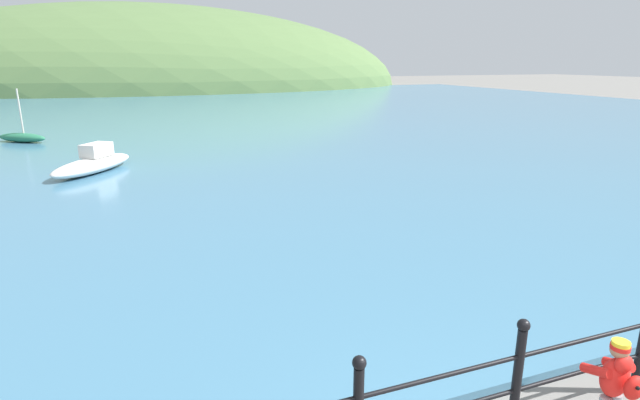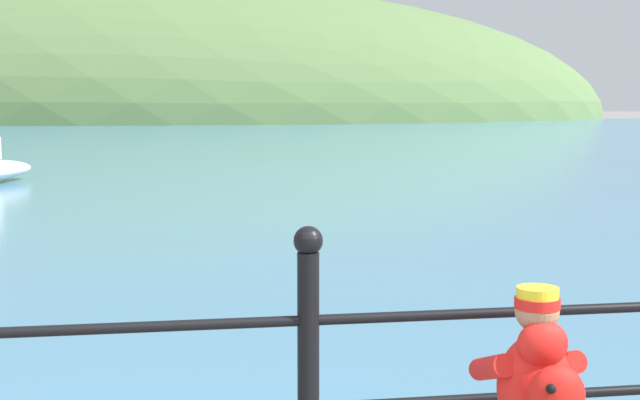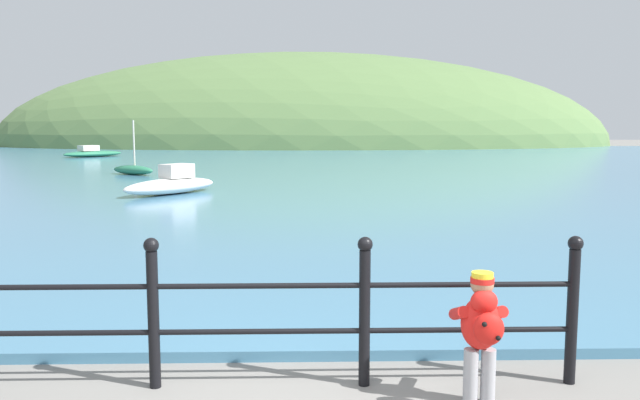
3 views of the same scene
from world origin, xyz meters
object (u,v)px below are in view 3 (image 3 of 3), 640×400
(boat_nearest_quay, at_px, (133,170))
(boat_blue_hull, at_px, (93,153))
(boat_red_dinghy, at_px, (172,184))
(child_in_coat, at_px, (482,326))

(boat_nearest_quay, xyz_separation_m, boat_blue_hull, (-7.04, 16.01, 0.04))
(boat_red_dinghy, distance_m, boat_blue_hull, 25.67)
(boat_blue_hull, bearing_deg, boat_nearest_quay, -66.27)
(child_in_coat, bearing_deg, boat_blue_hull, 112.36)
(boat_nearest_quay, relative_size, boat_blue_hull, 0.55)
(boat_nearest_quay, bearing_deg, boat_blue_hull, 113.73)
(boat_red_dinghy, height_order, boat_nearest_quay, boat_nearest_quay)
(boat_red_dinghy, relative_size, boat_blue_hull, 0.81)
(child_in_coat, height_order, boat_nearest_quay, boat_nearest_quay)
(boat_blue_hull, bearing_deg, child_in_coat, -67.64)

